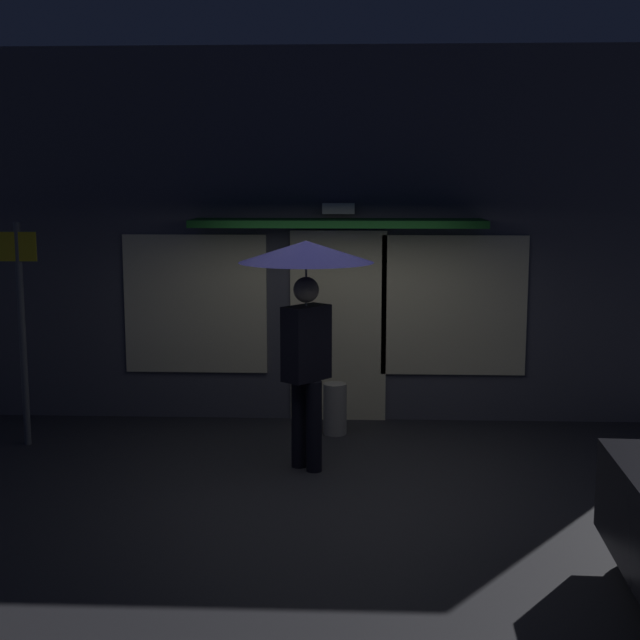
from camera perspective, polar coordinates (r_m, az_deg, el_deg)
The scene contains 5 objects.
ground_plane at distance 8.39m, azimuth 0.79°, elevation -10.30°, with size 18.00×18.00×0.00m, color #26262B.
building_facade at distance 10.28m, azimuth 1.20°, elevation 5.23°, with size 8.57×1.00×4.24m.
person_with_umbrella at distance 8.36m, azimuth -0.89°, elevation 2.32°, with size 1.27×1.27×2.21m.
street_sign_post at distance 9.72m, azimuth -18.54°, elevation -0.01°, with size 0.40×0.07×2.34m.
sidewalk_bollard at distance 9.82m, azimuth 0.97°, elevation -5.70°, with size 0.26×0.26×0.57m, color #9E998E.
Camera 1 is at (0.24, -7.92, 2.78)m, focal length 50.07 mm.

